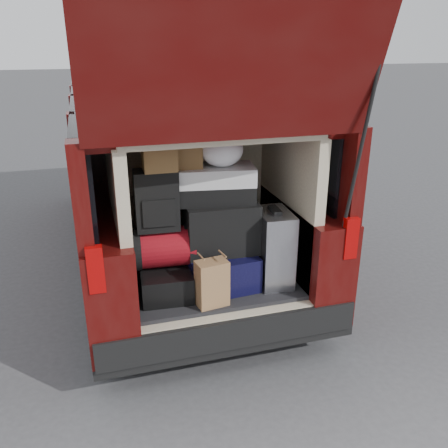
{
  "coord_description": "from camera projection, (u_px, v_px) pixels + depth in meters",
  "views": [
    {
      "loc": [
        -0.84,
        -2.99,
        2.31
      ],
      "look_at": [
        0.1,
        0.2,
        1.01
      ],
      "focal_mm": 38.0,
      "sensor_mm": 36.0,
      "label": 1
    }
  ],
  "objects": [
    {
      "name": "backpack",
      "position": [
        157.0,
        200.0,
        3.3
      ],
      "size": [
        0.31,
        0.2,
        0.43
      ],
      "primitive_type": "cube",
      "rotation": [
        0.0,
        0.0,
        -0.06
      ],
      "color": "black",
      "rests_on": "red_duffel"
    },
    {
      "name": "kraft_bag",
      "position": [
        212.0,
        283.0,
        3.31
      ],
      "size": [
        0.24,
        0.17,
        0.34
      ],
      "primitive_type": "cube",
      "rotation": [
        0.0,
        0.0,
        0.15
      ],
      "color": "#9E7347",
      "rests_on": "load_floor"
    },
    {
      "name": "grocery_sack_lower",
      "position": [
        159.0,
        155.0,
        3.19
      ],
      "size": [
        0.23,
        0.19,
        0.2
      ],
      "primitive_type": "cube",
      "rotation": [
        0.0,
        0.0,
        -0.01
      ],
      "color": "brown",
      "rests_on": "backpack"
    },
    {
      "name": "grocery_sack_upper",
      "position": [
        187.0,
        153.0,
        3.32
      ],
      "size": [
        0.21,
        0.18,
        0.2
      ],
      "primitive_type": "cube",
      "rotation": [
        0.0,
        0.0,
        -0.06
      ],
      "color": "brown",
      "rests_on": "twotone_duffel"
    },
    {
      "name": "plastic_bag_center",
      "position": [
        222.0,
        150.0,
        3.34
      ],
      "size": [
        0.34,
        0.32,
        0.24
      ],
      "primitive_type": "ellipsoid",
      "rotation": [
        0.0,
        0.0,
        0.11
      ],
      "color": "white",
      "rests_on": "twotone_duffel"
    },
    {
      "name": "navy_hardshell",
      "position": [
        216.0,
        265.0,
        3.66
      ],
      "size": [
        0.55,
        0.65,
        0.27
      ],
      "primitive_type": "cube",
      "rotation": [
        0.0,
        0.0,
        0.08
      ],
      "color": "black",
      "rests_on": "load_floor"
    },
    {
      "name": "black_soft_case",
      "position": [
        221.0,
        227.0,
        3.52
      ],
      "size": [
        0.54,
        0.34,
        0.38
      ],
      "primitive_type": "cube",
      "rotation": [
        0.0,
        0.0,
        -0.05
      ],
      "color": "black",
      "rests_on": "navy_hardshell"
    },
    {
      "name": "load_floor",
      "position": [
        210.0,
        305.0,
        3.88
      ],
      "size": [
        1.24,
        1.05,
        0.55
      ],
      "primitive_type": "cube",
      "color": "black",
      "rests_on": "ground"
    },
    {
      "name": "ground",
      "position": [
        219.0,
        353.0,
        3.74
      ],
      "size": [
        80.0,
        80.0,
        0.0
      ],
      "primitive_type": "plane",
      "color": "#3A3A3D",
      "rests_on": "ground"
    },
    {
      "name": "black_hardshell",
      "position": [
        165.0,
        279.0,
        3.51
      ],
      "size": [
        0.4,
        0.53,
        0.2
      ],
      "primitive_type": "cube",
      "rotation": [
        0.0,
        0.0,
        -0.07
      ],
      "color": "black",
      "rests_on": "load_floor"
    },
    {
      "name": "minivan",
      "position": [
        171.0,
        179.0,
        5.06
      ],
      "size": [
        1.9,
        5.35,
        2.77
      ],
      "color": "black",
      "rests_on": "ground"
    },
    {
      "name": "twotone_duffel",
      "position": [
        213.0,
        184.0,
        3.44
      ],
      "size": [
        0.63,
        0.39,
        0.26
      ],
      "primitive_type": "cube",
      "rotation": [
        0.0,
        0.0,
        -0.16
      ],
      "color": "silver",
      "rests_on": "black_soft_case"
    },
    {
      "name": "red_duffel",
      "position": [
        163.0,
        247.0,
        3.45
      ],
      "size": [
        0.48,
        0.33,
        0.3
      ],
      "primitive_type": "cube",
      "rotation": [
        0.0,
        0.0,
        -0.08
      ],
      "color": "maroon",
      "rests_on": "black_hardshell"
    },
    {
      "name": "silver_roller",
      "position": [
        273.0,
        247.0,
        3.59
      ],
      "size": [
        0.26,
        0.4,
        0.57
      ],
      "primitive_type": "cube",
      "rotation": [
        0.0,
        0.0,
        -0.06
      ],
      "color": "white",
      "rests_on": "load_floor"
    }
  ]
}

